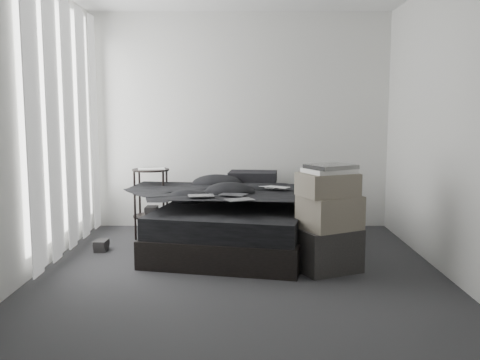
{
  "coord_description": "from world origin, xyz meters",
  "views": [
    {
      "loc": [
        0.02,
        -4.45,
        1.44
      ],
      "look_at": [
        0.0,
        0.8,
        0.75
      ],
      "focal_mm": 40.0,
      "sensor_mm": 36.0,
      "label": 1
    }
  ],
  "objects_px": {
    "bed": "(237,236)",
    "laptop": "(272,181)",
    "side_stand": "(151,203)",
    "box_lower": "(327,250)"
  },
  "relations": [
    {
      "from": "laptop",
      "to": "box_lower",
      "type": "bearing_deg",
      "value": -28.64
    },
    {
      "from": "side_stand",
      "to": "box_lower",
      "type": "bearing_deg",
      "value": -35.95
    },
    {
      "from": "box_lower",
      "to": "side_stand",
      "type": "bearing_deg",
      "value": 144.05
    },
    {
      "from": "side_stand",
      "to": "box_lower",
      "type": "distance_m",
      "value": 2.23
    },
    {
      "from": "bed",
      "to": "laptop",
      "type": "xyz_separation_m",
      "value": [
        0.36,
        -0.03,
        0.58
      ]
    },
    {
      "from": "side_stand",
      "to": "box_lower",
      "type": "relative_size",
      "value": 1.47
    },
    {
      "from": "bed",
      "to": "box_lower",
      "type": "bearing_deg",
      "value": -31.65
    },
    {
      "from": "laptop",
      "to": "side_stand",
      "type": "distance_m",
      "value": 1.49
    },
    {
      "from": "bed",
      "to": "laptop",
      "type": "relative_size",
      "value": 6.24
    },
    {
      "from": "bed",
      "to": "side_stand",
      "type": "height_order",
      "value": "side_stand"
    }
  ]
}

